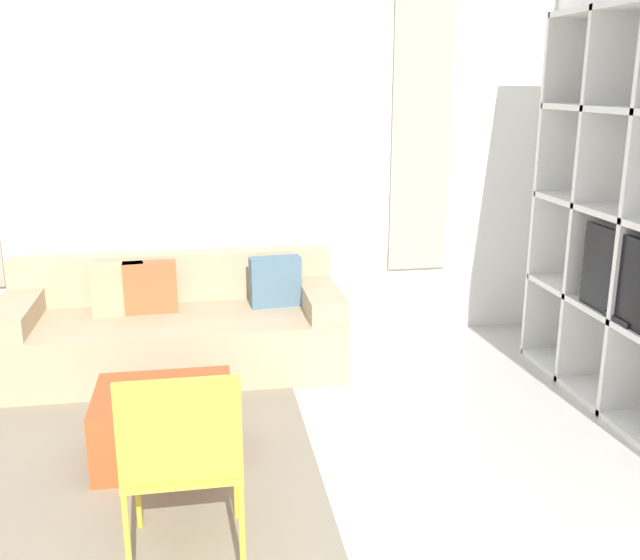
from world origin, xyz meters
name	(u,v)px	position (x,y,z in m)	size (l,w,h in m)	color
wall_back	(200,157)	(0.00, 3.31, 1.36)	(6.33, 0.11, 2.70)	white
area_rug	(31,453)	(-0.93, 1.75, 0.01)	(2.88, 2.26, 0.01)	gray
couch_main	(176,328)	(-0.21, 2.82, 0.27)	(2.18, 0.90, 0.73)	tan
ottoman	(165,424)	(-0.24, 1.61, 0.18)	(0.68, 0.56, 0.37)	#B74C23
folding_chair	(182,452)	(-0.12, 0.69, 0.52)	(0.44, 0.46, 0.86)	gold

